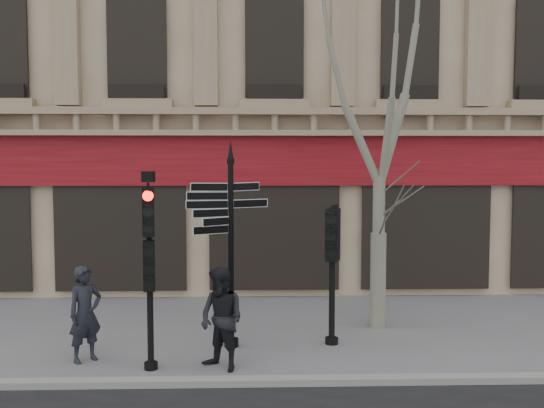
{
  "coord_description": "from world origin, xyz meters",
  "views": [
    {
      "loc": [
        -0.55,
        -10.86,
        3.58
      ],
      "look_at": [
        -0.19,
        0.6,
        2.77
      ],
      "focal_mm": 40.0,
      "sensor_mm": 36.0,
      "label": 1
    }
  ],
  "objects_px": {
    "traffic_signal_secondary": "(332,250)",
    "plane_tree": "(381,67)",
    "pedestrian_b": "(222,319)",
    "pedestrian_a": "(85,314)",
    "fingerpost": "(231,209)",
    "traffic_signal_main": "(149,245)"
  },
  "relations": [
    {
      "from": "traffic_signal_secondary",
      "to": "plane_tree",
      "type": "distance_m",
      "value": 4.04
    },
    {
      "from": "traffic_signal_secondary",
      "to": "pedestrian_b",
      "type": "relative_size",
      "value": 1.51
    },
    {
      "from": "plane_tree",
      "to": "pedestrian_b",
      "type": "xyz_separation_m",
      "value": [
        -3.23,
        -2.58,
        -4.67
      ]
    },
    {
      "from": "pedestrian_b",
      "to": "pedestrian_a",
      "type": "bearing_deg",
      "value": -152.11
    },
    {
      "from": "plane_tree",
      "to": "traffic_signal_secondary",
      "type": "bearing_deg",
      "value": -134.42
    },
    {
      "from": "traffic_signal_secondary",
      "to": "fingerpost",
      "type": "bearing_deg",
      "value": -157.1
    },
    {
      "from": "pedestrian_a",
      "to": "pedestrian_b",
      "type": "bearing_deg",
      "value": -55.31
    },
    {
      "from": "traffic_signal_secondary",
      "to": "pedestrian_b",
      "type": "distance_m",
      "value": 2.69
    },
    {
      "from": "pedestrian_a",
      "to": "plane_tree",
      "type": "bearing_deg",
      "value": -23.46
    },
    {
      "from": "pedestrian_b",
      "to": "traffic_signal_main",
      "type": "bearing_deg",
      "value": -142.65
    },
    {
      "from": "pedestrian_a",
      "to": "pedestrian_b",
      "type": "height_order",
      "value": "pedestrian_b"
    },
    {
      "from": "traffic_signal_secondary",
      "to": "pedestrian_a",
      "type": "xyz_separation_m",
      "value": [
        -4.54,
        -0.88,
        -1.0
      ]
    },
    {
      "from": "traffic_signal_secondary",
      "to": "pedestrian_b",
      "type": "bearing_deg",
      "value": -126.0
    },
    {
      "from": "fingerpost",
      "to": "pedestrian_b",
      "type": "distance_m",
      "value": 2.22
    },
    {
      "from": "fingerpost",
      "to": "traffic_signal_secondary",
      "type": "xyz_separation_m",
      "value": [
        1.96,
        0.1,
        -0.81
      ]
    },
    {
      "from": "plane_tree",
      "to": "pedestrian_a",
      "type": "relative_size",
      "value": 4.6
    },
    {
      "from": "traffic_signal_secondary",
      "to": "plane_tree",
      "type": "height_order",
      "value": "plane_tree"
    },
    {
      "from": "traffic_signal_main",
      "to": "pedestrian_b",
      "type": "bearing_deg",
      "value": -11.41
    },
    {
      "from": "traffic_signal_main",
      "to": "traffic_signal_secondary",
      "type": "relative_size",
      "value": 1.28
    },
    {
      "from": "pedestrian_b",
      "to": "fingerpost",
      "type": "bearing_deg",
      "value": 124.79
    },
    {
      "from": "traffic_signal_main",
      "to": "plane_tree",
      "type": "relative_size",
      "value": 0.43
    },
    {
      "from": "fingerpost",
      "to": "pedestrian_a",
      "type": "bearing_deg",
      "value": 179.34
    }
  ]
}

